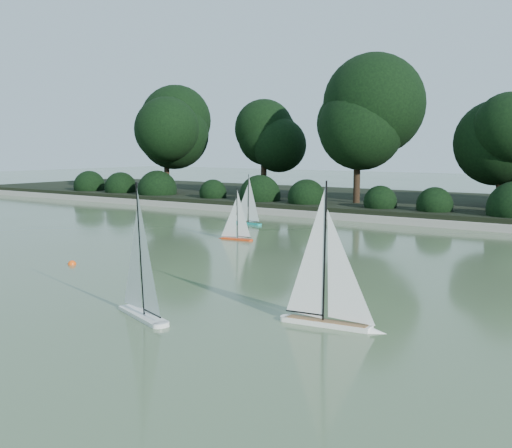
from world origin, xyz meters
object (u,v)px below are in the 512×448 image
(sailboat_teal, at_px, (245,216))
(sailboat_white_b, at_px, (335,303))
(sailboat_white_a, at_px, (139,294))
(race_buoy, at_px, (72,265))
(sailboat_orange, at_px, (234,231))

(sailboat_teal, bearing_deg, sailboat_white_b, -47.62)
(sailboat_white_a, height_order, race_buoy, sailboat_white_a)
(sailboat_white_b, height_order, race_buoy, sailboat_white_b)
(sailboat_white_a, relative_size, sailboat_teal, 1.25)
(sailboat_white_a, xyz_separation_m, sailboat_white_b, (2.10, 0.92, -0.00))
(sailboat_white_a, relative_size, sailboat_white_b, 0.98)
(sailboat_white_b, xyz_separation_m, sailboat_teal, (-6.41, 7.03, -0.05))
(sailboat_white_b, height_order, sailboat_orange, sailboat_white_b)
(sailboat_white_a, bearing_deg, sailboat_white_b, 23.66)
(sailboat_white_b, bearing_deg, sailboat_teal, 132.38)
(sailboat_orange, relative_size, sailboat_teal, 0.88)
(sailboat_orange, xyz_separation_m, race_buoy, (-0.46, -3.90, -0.19))
(sailboat_white_b, distance_m, race_buoy, 5.48)
(sailboat_white_a, distance_m, sailboat_white_b, 2.30)
(sailboat_orange, height_order, sailboat_teal, sailboat_teal)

